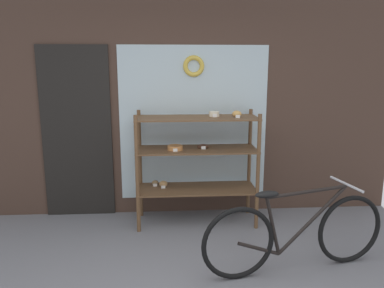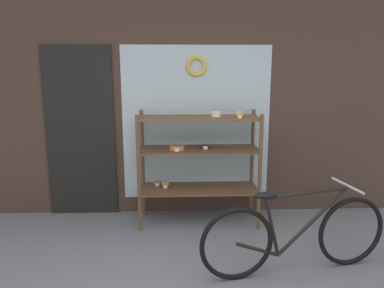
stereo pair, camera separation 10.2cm
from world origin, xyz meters
The scene contains 3 objects.
storefront_facade centered at (-0.03, 2.43, 1.60)m, with size 5.49×0.13×3.27m.
display_case centered at (0.21, 2.04, 0.83)m, with size 1.40×0.50×1.35m.
bicycle centered at (1.03, 0.88, 0.36)m, with size 1.78×0.51×0.81m.
Camera 2 is at (-0.02, -2.21, 1.86)m, focal length 35.00 mm.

